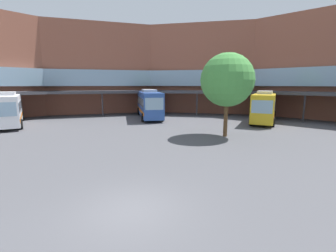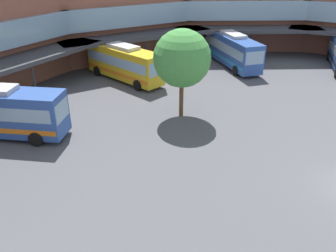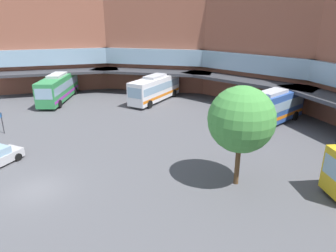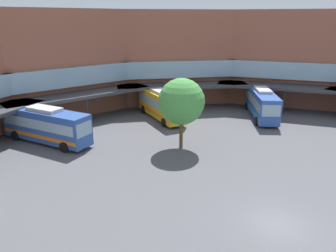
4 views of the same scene
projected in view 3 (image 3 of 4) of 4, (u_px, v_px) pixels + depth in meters
name	position (u px, v px, depth m)	size (l,w,h in m)	color
ground_plane	(37.00, 190.00, 21.76)	(118.84, 118.84, 0.00)	#515156
station_building	(271.00, 79.00, 25.19)	(75.72, 45.61, 14.23)	#93543F
bus_1	(271.00, 108.00, 34.23)	(6.53, 10.93, 4.00)	#2D519E
bus_3	(58.00, 87.00, 44.12)	(11.56, 5.99, 3.98)	#338C4C
bus_5	(155.00, 88.00, 43.86)	(8.75, 9.38, 3.85)	white
plaza_tree	(241.00, 120.00, 20.90)	(4.71, 4.71, 7.42)	brown
stop_sign_post	(2.00, 121.00, 31.79)	(0.60, 0.10, 2.33)	#2D2D33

